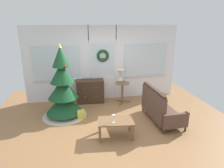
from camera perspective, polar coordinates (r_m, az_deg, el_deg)
ground_plane at (r=5.43m, az=0.52°, el=-11.90°), size 6.76×6.76×0.00m
back_wall_with_door at (r=6.92m, az=-2.67°, el=5.97°), size 5.20×0.19×2.55m
christmas_tree at (r=5.87m, az=-13.73°, el=-2.22°), size 1.27×1.27×2.10m
dresser_cabinet at (r=6.84m, az=-6.15°, el=-2.04°), size 0.92×0.48×0.78m
settee_sofa at (r=5.70m, az=13.26°, el=-6.65°), size 0.78×1.52×0.96m
side_table at (r=6.72m, az=2.98°, el=-1.30°), size 0.50×0.48×0.71m
table_lamp at (r=6.61m, az=2.46°, el=2.81°), size 0.28×0.28×0.44m
coffee_table at (r=4.84m, az=1.03°, el=-10.95°), size 0.89×0.60×0.42m
wine_glass at (r=4.66m, az=0.43°, el=-9.32°), size 0.08×0.08×0.20m
gift_box at (r=5.87m, az=-8.77°, el=-8.54°), size 0.22×0.20×0.22m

